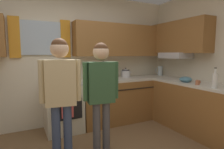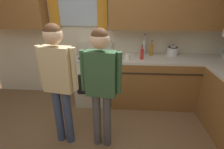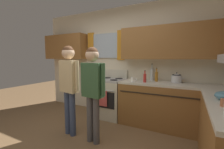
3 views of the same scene
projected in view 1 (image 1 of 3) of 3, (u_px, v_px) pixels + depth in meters
back_wall_unit at (68, 52)px, 3.61m from camera, size 4.60×0.42×2.60m
kitchen_counter_run at (154, 102)px, 3.72m from camera, size 2.10×2.23×0.90m
stove_oven at (63, 106)px, 3.39m from camera, size 0.64×0.67×1.10m
bottle_sauce_red at (107, 76)px, 3.61m from camera, size 0.06×0.06×0.25m
bottle_milk_white at (215, 80)px, 2.79m from camera, size 0.08×0.08×0.31m
bottle_tall_clear at (103, 71)px, 3.93m from camera, size 0.07×0.07×0.37m
bottle_oil_amber at (111, 73)px, 3.89m from camera, size 0.06×0.06×0.29m
cup_terracotta at (198, 82)px, 3.09m from camera, size 0.11×0.07×0.08m
mug_ceramic_white at (96, 79)px, 3.48m from camera, size 0.13×0.08×0.09m
stovetop_kettle at (126, 73)px, 4.09m from camera, size 0.27×0.20×0.21m
water_pitcher at (160, 71)px, 4.40m from camera, size 0.19×0.11×0.22m
mixing_bowl at (186, 80)px, 3.38m from camera, size 0.22×0.22×0.10m
adult_left at (61, 88)px, 2.24m from camera, size 0.49×0.22×1.60m
adult_in_plaid at (101, 87)px, 2.45m from camera, size 0.49×0.21×1.56m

